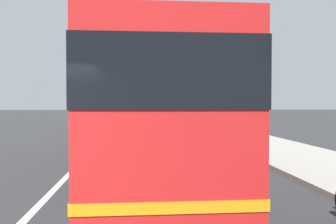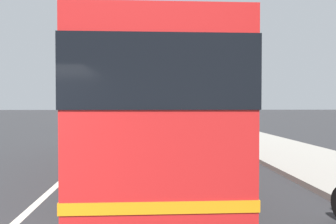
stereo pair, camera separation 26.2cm
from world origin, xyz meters
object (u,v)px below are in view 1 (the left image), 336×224
(car_ahead_same_lane, at_px, (86,120))
(car_oncoming, at_px, (110,112))
(utility_pole, at_px, (224,71))
(coach_bus, at_px, (152,106))
(car_side_street, at_px, (144,114))

(car_ahead_same_lane, xyz_separation_m, car_oncoming, (26.89, 0.26, -0.00))
(utility_pole, bearing_deg, car_ahead_same_lane, 63.10)
(car_ahead_same_lane, bearing_deg, coach_bus, 14.88)
(coach_bus, xyz_separation_m, car_oncoming, (43.59, 4.59, -1.19))
(car_oncoming, height_order, utility_pole, utility_pole)
(coach_bus, distance_m, utility_pole, 13.15)
(car_ahead_same_lane, bearing_deg, utility_pole, 63.45)
(coach_bus, xyz_separation_m, utility_pole, (11.91, -5.11, 2.18))
(coach_bus, xyz_separation_m, car_side_street, (31.65, -0.29, -1.20))
(car_ahead_same_lane, xyz_separation_m, utility_pole, (-4.79, -9.44, 3.37))
(car_ahead_same_lane, bearing_deg, car_side_street, 163.19)
(car_oncoming, bearing_deg, utility_pole, 17.75)
(coach_bus, distance_m, car_oncoming, 43.85)
(car_side_street, relative_size, car_oncoming, 1.18)
(coach_bus, relative_size, utility_pole, 1.54)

